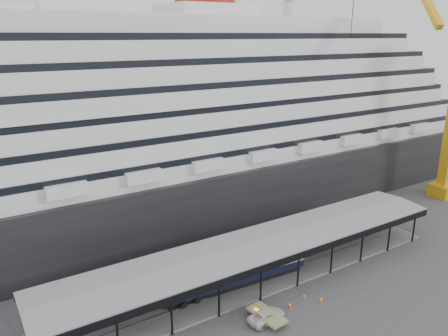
% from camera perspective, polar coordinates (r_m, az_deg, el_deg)
% --- Properties ---
extents(ground, '(200.00, 200.00, 0.00)m').
position_cam_1_polar(ground, '(55.21, 7.87, -16.28)').
color(ground, '#3A3A3D').
rests_on(ground, ground).
extents(cruise_ship, '(130.00, 30.00, 43.90)m').
position_cam_1_polar(cruise_ship, '(74.31, -7.68, 7.73)').
color(cruise_ship, black).
rests_on(cruise_ship, ground).
extents(platform_canopy, '(56.00, 9.18, 5.30)m').
position_cam_1_polar(platform_canopy, '(57.29, 4.68, -12.07)').
color(platform_canopy, slate).
rests_on(platform_canopy, ground).
extents(port_truck, '(4.69, 2.51, 1.25)m').
position_cam_1_polar(port_truck, '(50.74, 5.60, -18.69)').
color(port_truck, silver).
rests_on(port_truck, ground).
extents(pullman_carriage, '(19.54, 3.81, 19.06)m').
position_cam_1_polar(pullman_carriage, '(55.41, 1.53, -13.12)').
color(pullman_carriage, black).
rests_on(pullman_carriage, ground).
extents(traffic_cone_left, '(0.43, 0.43, 0.78)m').
position_cam_1_polar(traffic_cone_left, '(53.10, 8.61, -17.31)').
color(traffic_cone_left, '#E9450C').
rests_on(traffic_cone_left, ground).
extents(traffic_cone_mid, '(0.45, 0.45, 0.74)m').
position_cam_1_polar(traffic_cone_mid, '(54.73, 12.57, -16.43)').
color(traffic_cone_mid, '#E0510C').
rests_on(traffic_cone_mid, ground).
extents(traffic_cone_right, '(0.43, 0.43, 0.67)m').
position_cam_1_polar(traffic_cone_right, '(54.97, 10.45, -16.17)').
color(traffic_cone_right, '#EF480D').
rests_on(traffic_cone_right, ground).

